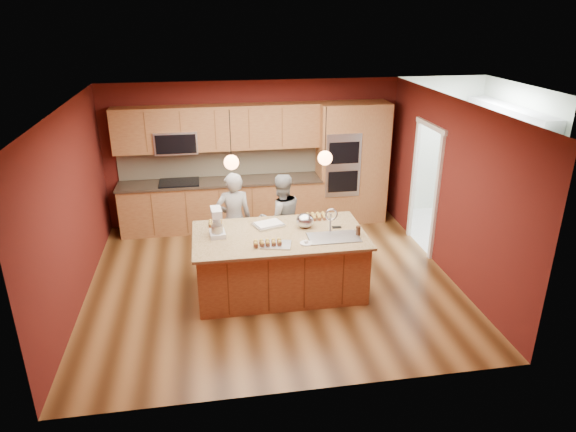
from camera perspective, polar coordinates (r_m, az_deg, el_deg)
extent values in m
plane|color=#442711|center=(8.00, -1.80, -7.12)|extent=(5.50, 5.50, 0.00)
plane|color=white|center=(7.08, -2.07, 12.29)|extent=(5.50, 5.50, 0.00)
plane|color=#521612|center=(9.80, -3.87, 6.99)|extent=(5.50, 0.00, 5.50)
plane|color=#521612|center=(5.19, 1.76, -7.50)|extent=(5.50, 0.00, 5.50)
plane|color=#521612|center=(7.61, -22.92, 0.66)|extent=(0.00, 5.00, 5.00)
plane|color=#521612|center=(8.23, 17.45, 2.98)|extent=(0.00, 5.00, 5.00)
cube|color=brown|center=(9.76, -7.36, 1.21)|extent=(3.70, 0.60, 0.90)
cube|color=#30241C|center=(9.59, -7.49, 3.79)|extent=(3.74, 0.64, 0.04)
cube|color=beige|center=(9.78, -7.65, 6.02)|extent=(3.70, 0.03, 0.56)
cube|color=brown|center=(9.46, -7.83, 9.70)|extent=(3.70, 0.36, 0.80)
cube|color=black|center=(9.58, -11.99, 3.66)|extent=(0.72, 0.52, 0.03)
cube|color=#BBBEC2|center=(9.50, -12.32, 8.09)|extent=(0.76, 0.40, 0.40)
cube|color=brown|center=(9.85, 5.68, 5.79)|extent=(0.80, 0.60, 2.30)
cube|color=#BBBEC2|center=(9.56, 6.15, 5.57)|extent=(0.66, 0.04, 1.20)
cube|color=brown|center=(10.03, 9.30, 5.92)|extent=(0.50, 0.60, 2.30)
plane|color=beige|center=(10.09, 18.23, -1.81)|extent=(2.60, 2.60, 0.00)
plane|color=silver|center=(10.10, 23.72, 5.61)|extent=(0.00, 2.70, 2.70)
cube|color=silver|center=(9.86, 23.26, 8.93)|extent=(0.35, 2.40, 0.75)
cylinder|color=black|center=(6.82, -6.43, 8.77)|extent=(0.01, 0.01, 0.70)
sphere|color=#E4864F|center=(6.91, -6.31, 5.95)|extent=(0.20, 0.20, 0.20)
cylinder|color=black|center=(7.00, 4.21, 9.20)|extent=(0.01, 0.01, 0.70)
sphere|color=#E4864F|center=(7.08, 4.14, 6.44)|extent=(0.20, 0.20, 0.20)
cube|color=brown|center=(7.55, -0.94, -5.28)|extent=(2.36, 1.28, 0.87)
cube|color=tan|center=(7.35, -0.96, -2.15)|extent=(2.46, 1.38, 0.04)
cube|color=#BBBEC2|center=(7.29, 5.08, -2.97)|extent=(0.71, 0.41, 0.18)
imported|color=black|center=(8.20, -6.03, -0.40)|extent=(0.60, 0.43, 1.56)
imported|color=gray|center=(8.28, -0.78, -0.29)|extent=(0.82, 0.69, 1.50)
cube|color=silver|center=(7.34, -7.85, -1.97)|extent=(0.24, 0.30, 0.06)
cube|color=silver|center=(7.38, -7.96, -0.37)|extent=(0.11, 0.09, 0.28)
cube|color=silver|center=(7.23, -7.99, 0.44)|extent=(0.16, 0.29, 0.11)
cylinder|color=#B3B4B9|center=(7.27, -7.87, -1.56)|extent=(0.16, 0.16, 0.15)
cube|color=silver|center=(7.61, -2.19, -0.99)|extent=(0.51, 0.44, 0.03)
cube|color=white|center=(7.60, -2.19, -0.86)|extent=(0.44, 0.37, 0.02)
cube|color=#BBBEC2|center=(7.00, -1.35, -3.19)|extent=(0.46, 0.38, 0.02)
ellipsoid|color=#B3B4B9|center=(7.53, 1.89, -0.51)|extent=(0.26, 0.26, 0.22)
cylinder|color=silver|center=(7.05, 2.03, -3.04)|extent=(0.17, 0.17, 0.01)
cylinder|color=#331E12|center=(7.35, 7.80, -1.64)|extent=(0.07, 0.07, 0.14)
cube|color=black|center=(7.58, 5.43, -1.24)|extent=(0.14, 0.08, 0.01)
cube|color=silver|center=(9.93, 22.28, 0.67)|extent=(0.83, 0.85, 1.10)
cube|color=silver|center=(10.52, 20.38, 1.71)|extent=(0.74, 0.76, 0.96)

